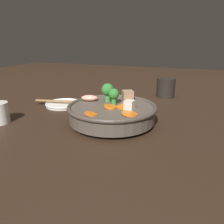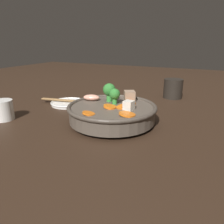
# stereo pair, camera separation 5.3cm
# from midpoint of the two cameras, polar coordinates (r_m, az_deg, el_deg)

# --- Properties ---
(ground_plane) EXTENTS (3.00, 3.00, 0.00)m
(ground_plane) POSITION_cam_midpoint_polar(r_m,az_deg,el_deg) (0.67, -2.25, -2.93)
(ground_plane) COLOR black
(stirfry_bowl) EXTENTS (0.27, 0.27, 0.11)m
(stirfry_bowl) POSITION_cam_midpoint_polar(r_m,az_deg,el_deg) (0.66, -2.28, 0.21)
(stirfry_bowl) COLOR #51473D
(stirfry_bowl) RESTS_ON ground_plane
(side_saucer) EXTENTS (0.14, 0.14, 0.01)m
(side_saucer) POSITION_cam_midpoint_polar(r_m,az_deg,el_deg) (0.87, -14.27, 2.03)
(side_saucer) COLOR white
(side_saucer) RESTS_ON ground_plane
(dark_mug) EXTENTS (0.10, 0.08, 0.08)m
(dark_mug) POSITION_cam_midpoint_polar(r_m,az_deg,el_deg) (1.00, 12.42, 6.27)
(dark_mug) COLOR black
(dark_mug) RESTS_ON ground_plane
(chopsticks_pair) EXTENTS (0.06, 0.23, 0.01)m
(chopsticks_pair) POSITION_cam_midpoint_polar(r_m,az_deg,el_deg) (0.87, -14.32, 2.63)
(chopsticks_pair) COLOR olive
(chopsticks_pair) RESTS_ON side_saucer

